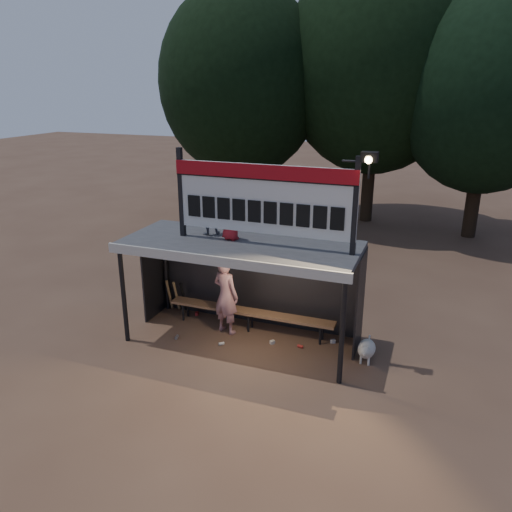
# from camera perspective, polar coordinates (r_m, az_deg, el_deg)

# --- Properties ---
(ground) EXTENTS (80.00, 80.00, 0.00)m
(ground) POSITION_cam_1_polar(r_m,az_deg,el_deg) (11.39, -1.67, -9.57)
(ground) COLOR brown
(ground) RESTS_ON ground
(player) EXTENTS (0.76, 0.61, 1.82)m
(player) POSITION_cam_1_polar(r_m,az_deg,el_deg) (11.38, -3.46, -4.53)
(player) COLOR silver
(player) RESTS_ON ground
(child_a) EXTENTS (0.61, 0.58, 0.99)m
(child_a) POSITION_cam_1_polar(r_m,az_deg,el_deg) (10.95, -5.46, 5.00)
(child_a) COLOR slate
(child_a) RESTS_ON dugout_shelter
(child_b) EXTENTS (0.54, 0.42, 0.97)m
(child_b) POSITION_cam_1_polar(r_m,az_deg,el_deg) (10.52, -2.92, 4.42)
(child_b) COLOR red
(child_b) RESTS_ON dugout_shelter
(dugout_shelter) EXTENTS (5.10, 2.08, 2.32)m
(dugout_shelter) POSITION_cam_1_polar(r_m,az_deg,el_deg) (10.84, -1.28, -0.40)
(dugout_shelter) COLOR #3E3E41
(dugout_shelter) RESTS_ON ground
(scoreboard_assembly) EXTENTS (4.10, 0.27, 1.99)m
(scoreboard_assembly) POSITION_cam_1_polar(r_m,az_deg,el_deg) (10.02, 1.11, 6.76)
(scoreboard_assembly) COLOR black
(scoreboard_assembly) RESTS_ON dugout_shelter
(bench) EXTENTS (4.00, 0.35, 0.48)m
(bench) POSITION_cam_1_polar(r_m,az_deg,el_deg) (11.65, -0.67, -6.49)
(bench) COLOR #936745
(bench) RESTS_ON ground
(tree_left) EXTENTS (6.46, 6.46, 9.27)m
(tree_left) POSITION_cam_1_polar(r_m,az_deg,el_deg) (20.77, -1.69, 19.23)
(tree_left) COLOR black
(tree_left) RESTS_ON ground
(tree_mid) EXTENTS (7.22, 7.22, 10.36)m
(tree_mid) POSITION_cam_1_polar(r_m,az_deg,el_deg) (20.95, 13.65, 20.52)
(tree_mid) COLOR #2F2115
(tree_mid) RESTS_ON ground
(tree_right) EXTENTS (6.08, 6.08, 8.72)m
(tree_right) POSITION_cam_1_polar(r_m,az_deg,el_deg) (19.78, 25.05, 16.61)
(tree_right) COLOR black
(tree_right) RESTS_ON ground
(dog) EXTENTS (0.36, 0.81, 0.49)m
(dog) POSITION_cam_1_polar(r_m,az_deg,el_deg) (10.72, 12.50, -10.35)
(dog) COLOR silver
(dog) RESTS_ON ground
(bats) EXTENTS (0.47, 0.32, 0.84)m
(bats) POSITION_cam_1_polar(r_m,az_deg,el_deg) (12.70, -9.08, -4.51)
(bats) COLOR olive
(bats) RESTS_ON ground
(litter) EXTENTS (3.59, 1.37, 0.08)m
(litter) POSITION_cam_1_polar(r_m,az_deg,el_deg) (11.45, -0.78, -9.20)
(litter) COLOR maroon
(litter) RESTS_ON ground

